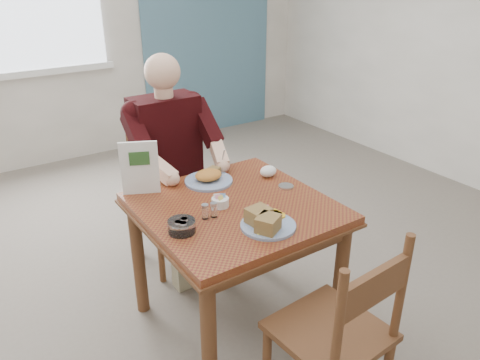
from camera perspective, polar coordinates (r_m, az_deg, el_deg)
floor at (r=2.77m, az=-0.56°, el=-16.83°), size 6.00×6.00×0.00m
wall_back at (r=4.89m, az=-21.34°, el=18.07°), size 5.50×0.00×5.50m
accent_panel at (r=5.47m, az=-3.91°, el=20.14°), size 1.60×0.02×2.80m
lemon_wedge at (r=2.08m, az=2.66°, el=-6.38°), size 0.06×0.06×0.03m
napkin at (r=2.64m, az=3.46°, el=1.07°), size 0.12×0.11×0.06m
metal_dish at (r=2.53m, az=5.63°, el=-0.77°), size 0.10×0.10×0.01m
table at (r=2.40m, az=-0.62°, el=-5.34°), size 0.92×0.92×0.75m
chair_far at (r=3.09m, az=-8.72°, el=-1.67°), size 0.42×0.42×0.95m
chair_near at (r=2.03m, az=11.89°, el=-18.02°), size 0.45×0.45×0.95m
diner at (r=2.88m, az=-8.37°, el=3.59°), size 0.53×0.56×1.39m
near_plate at (r=2.13m, az=3.14°, el=-5.05°), size 0.33×0.33×0.09m
far_plate at (r=2.58m, az=-3.82°, el=0.33°), size 0.35×0.35×0.07m
caddy at (r=2.31m, az=-2.43°, el=-2.71°), size 0.11×0.11×0.06m
shakers at (r=2.21m, az=-3.74°, el=-3.74°), size 0.08×0.05×0.07m
creamer at (r=2.11m, az=-7.12°, el=-5.60°), size 0.13×0.13×0.06m
menu at (r=2.45m, az=-12.13°, el=1.47°), size 0.18×0.10×0.29m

